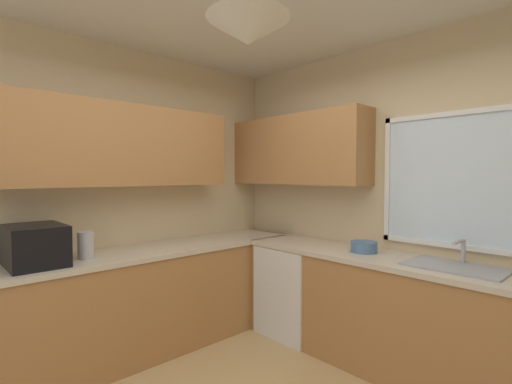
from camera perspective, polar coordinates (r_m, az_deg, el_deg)
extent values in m
cube|color=beige|center=(3.40, 21.90, -0.75)|extent=(3.82, 0.06, 2.71)
cube|color=beige|center=(3.56, -21.81, -0.61)|extent=(0.06, 3.65, 2.71)
cube|color=silver|center=(3.17, 30.54, 1.60)|extent=(1.28, 0.02, 0.98)
cube|color=white|center=(3.20, 30.71, 10.75)|extent=(1.36, 0.04, 0.04)
cube|color=white|center=(3.21, 30.28, -7.52)|extent=(1.36, 0.04, 0.04)
cube|color=white|center=(3.41, 19.83, 1.85)|extent=(0.04, 0.04, 1.06)
cube|color=#AD7542|center=(3.32, -23.99, 6.82)|extent=(0.32, 2.47, 0.70)
cube|color=#AD7542|center=(3.82, 6.28, 6.45)|extent=(1.60, 0.32, 0.70)
cone|color=silver|center=(2.07, -1.24, 23.75)|extent=(0.44, 0.44, 0.14)
cube|color=#AD7542|center=(3.43, -19.39, -16.50)|extent=(0.62, 3.23, 0.86)
cube|color=beige|center=(3.31, -19.51, -9.13)|extent=(0.65, 3.26, 0.04)
cube|color=#AD7542|center=(3.20, 22.47, -17.95)|extent=(2.88, 0.62, 0.86)
cube|color=beige|center=(3.08, 22.62, -10.08)|extent=(2.91, 0.65, 0.04)
cube|color=white|center=(3.74, 6.35, -14.79)|extent=(0.60, 0.60, 0.85)
cube|color=black|center=(3.08, -31.16, -7.11)|extent=(0.48, 0.36, 0.29)
cylinder|color=#B7B7BC|center=(3.15, -24.96, -7.51)|extent=(0.12, 0.12, 0.21)
cube|color=#9EA0A5|center=(2.95, 28.56, -10.24)|extent=(0.64, 0.40, 0.02)
cylinder|color=#B7B7BC|center=(3.09, 29.55, -8.09)|extent=(0.03, 0.03, 0.18)
cylinder|color=#B7B7BC|center=(2.98, 29.00, -6.80)|extent=(0.02, 0.20, 0.02)
cylinder|color=#4C7099|center=(3.23, 16.44, -8.19)|extent=(0.22, 0.22, 0.09)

